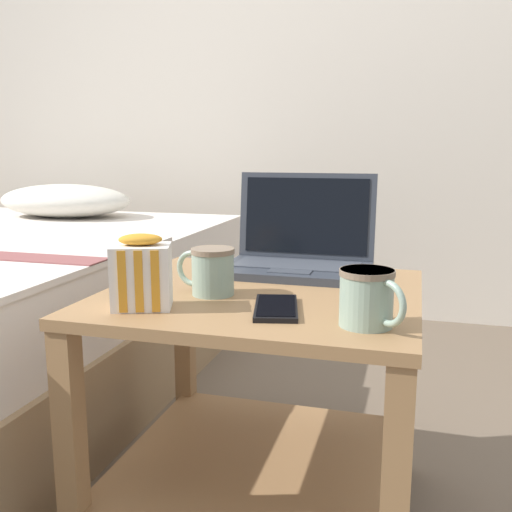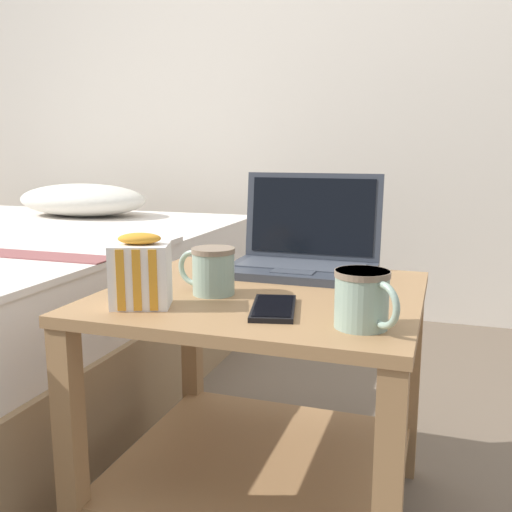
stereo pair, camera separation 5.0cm
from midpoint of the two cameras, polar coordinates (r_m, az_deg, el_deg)
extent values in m
cube|color=beige|center=(2.76, 12.37, 20.04)|extent=(8.00, 0.05, 2.50)
ellipsoid|color=silver|center=(2.60, -16.43, 5.41)|extent=(0.59, 0.36, 0.14)
cube|color=#997047|center=(1.16, 1.93, -4.03)|extent=(0.63, 0.58, 0.02)
cube|color=#997047|center=(1.31, 1.82, -19.85)|extent=(0.59, 0.54, 0.02)
cube|color=#997047|center=(1.15, -16.79, -18.19)|extent=(0.04, 0.04, 0.48)
cube|color=#997047|center=(1.57, -5.47, -9.76)|extent=(0.04, 0.04, 0.48)
cube|color=#997047|center=(1.45, 16.14, -11.94)|extent=(0.04, 0.04, 0.48)
cube|color=#333842|center=(1.31, 5.48, -1.48)|extent=(0.34, 0.21, 0.02)
cube|color=#424751|center=(1.33, 5.64, -0.90)|extent=(0.29, 0.12, 0.00)
cube|color=#424751|center=(1.25, 4.88, -1.57)|extent=(0.09, 0.05, 0.00)
cube|color=#333842|center=(1.41, 6.67, 3.99)|extent=(0.34, 0.03, 0.21)
cube|color=black|center=(1.40, 6.63, 3.99)|extent=(0.30, 0.02, 0.18)
cube|color=blue|center=(1.40, 9.16, 3.89)|extent=(0.02, 0.01, 0.03)
cube|color=blue|center=(1.42, 5.80, 2.16)|extent=(0.03, 0.01, 0.04)
cube|color=silver|center=(1.40, 9.24, 4.39)|extent=(0.03, 0.01, 0.04)
cube|color=yellow|center=(1.43, 3.82, 2.61)|extent=(0.04, 0.01, 0.03)
cylinder|color=#8CA593|center=(0.94, 12.04, -4.25)|extent=(0.09, 0.09, 0.09)
cylinder|color=#7F6B56|center=(0.93, 12.14, -1.74)|extent=(0.09, 0.09, 0.01)
cylinder|color=black|center=(0.93, 12.12, -2.28)|extent=(0.08, 0.08, 0.01)
torus|color=#8CA593|center=(0.90, 14.06, -4.79)|extent=(0.06, 0.06, 0.07)
cylinder|color=#8CA593|center=(1.13, -3.00, -1.53)|extent=(0.08, 0.08, 0.09)
cylinder|color=#7F6B56|center=(1.12, -3.03, 0.55)|extent=(0.09, 0.09, 0.01)
cylinder|color=black|center=(1.12, -3.02, 0.10)|extent=(0.07, 0.07, 0.01)
torus|color=#8CA593|center=(1.15, -4.97, -1.20)|extent=(0.08, 0.02, 0.07)
cube|color=white|center=(1.05, -10.11, -1.93)|extent=(0.12, 0.11, 0.12)
cube|color=orange|center=(1.02, -12.03, -2.43)|extent=(0.01, 0.01, 0.11)
cube|color=orange|center=(1.01, -10.45, -2.44)|extent=(0.01, 0.01, 0.11)
cube|color=orange|center=(1.01, -8.85, -2.44)|extent=(0.01, 0.01, 0.11)
ellipsoid|color=orange|center=(1.04, -10.23, 1.72)|extent=(0.09, 0.07, 0.02)
cube|color=black|center=(1.02, 3.18, -5.23)|extent=(0.11, 0.17, 0.01)
cube|color=black|center=(1.02, 3.18, -4.96)|extent=(0.10, 0.15, 0.00)
camera|label=1|loc=(0.03, -88.69, 0.25)|focal=40.00mm
camera|label=2|loc=(0.03, 91.31, -0.25)|focal=40.00mm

